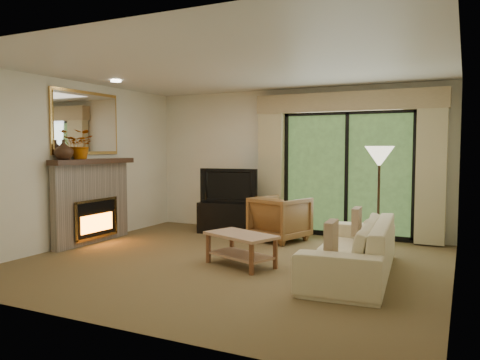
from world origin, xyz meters
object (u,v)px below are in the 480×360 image
at_px(sofa, 351,247).
at_px(armchair, 280,218).
at_px(coffee_table, 241,250).
at_px(media_console, 231,218).

bearing_deg(sofa, armchair, -140.49).
xyz_separation_m(sofa, coffee_table, (-1.40, -0.20, -0.12)).
height_order(sofa, coffee_table, sofa).
distance_m(sofa, coffee_table, 1.42).
height_order(armchair, sofa, armchair).
bearing_deg(media_console, armchair, -21.63).
bearing_deg(media_console, coffee_table, -67.06).
xyz_separation_m(media_console, sofa, (2.60, -1.85, 0.06)).
distance_m(media_console, armchair, 1.10).
relative_size(armchair, sofa, 0.36).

